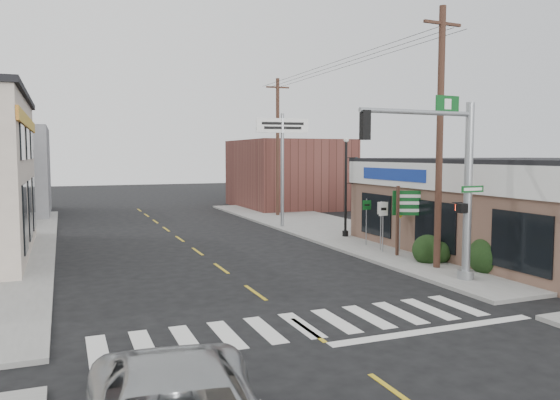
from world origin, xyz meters
name	(u,v)px	position (x,y,z in m)	size (l,w,h in m)	color
ground	(308,330)	(0.00, 0.00, 0.00)	(140.00, 140.00, 0.00)	black
sidewalk_right	(359,236)	(9.00, 13.00, 0.07)	(6.00, 38.00, 0.13)	gray
center_line	(221,268)	(0.00, 8.00, 0.01)	(0.12, 56.00, 0.01)	gold
crosswalk	(301,325)	(0.00, 0.40, 0.01)	(11.00, 2.20, 0.01)	silver
thrift_store	(545,208)	(14.50, 6.00, 2.00)	(12.00, 14.00, 4.00)	brown
bldg_distant_right	(288,174)	(12.00, 30.00, 2.80)	(8.00, 10.00, 5.60)	brown
traffic_signal_pole	(451,172)	(6.46, 2.62, 3.82)	(4.89, 0.38, 6.20)	gray
guide_sign	(412,210)	(8.20, 7.21, 2.03)	(1.69, 0.14, 2.96)	#492D22
fire_hydrant	(421,252)	(7.64, 5.79, 0.50)	(0.21, 0.21, 0.67)	#C89F05
ped_crossing_sign	(400,214)	(8.20, 8.05, 1.79)	(0.93, 0.07, 2.39)	gray
lamp_post	(347,179)	(8.15, 12.86, 3.13)	(0.67, 0.53, 5.16)	black
dance_center_sign	(282,141)	(6.50, 17.74, 5.18)	(3.15, 0.20, 6.69)	gray
bare_tree	(503,170)	(10.48, 4.44, 3.79)	(2.32, 2.32, 4.65)	black
shrub_front	(488,256)	(8.82, 3.32, 0.68)	(1.46, 1.46, 1.10)	#1E3B18
shrub_back	(428,250)	(7.87, 5.63, 0.59)	(1.24, 1.24, 0.93)	black
utility_pole_near	(440,136)	(7.50, 4.58, 5.11)	(1.69, 0.25, 9.70)	#4D3C20
utility_pole_far	(278,146)	(8.52, 23.59, 5.04)	(1.66, 0.25, 9.57)	#463422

